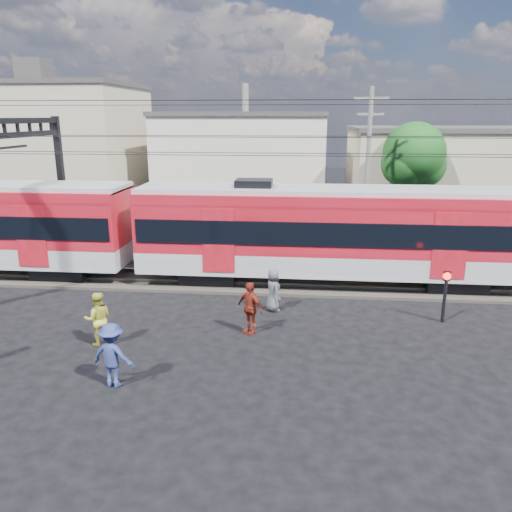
# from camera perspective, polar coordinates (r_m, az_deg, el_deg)

# --- Properties ---
(ground) EXTENTS (120.00, 120.00, 0.00)m
(ground) POSITION_cam_1_polar(r_m,az_deg,el_deg) (14.59, -5.75, -13.00)
(ground) COLOR black
(ground) RESTS_ON ground
(track_bed) EXTENTS (70.00, 3.40, 0.12)m
(track_bed) POSITION_cam_1_polar(r_m,az_deg,el_deg) (21.83, -1.72, -2.83)
(track_bed) COLOR #2D2823
(track_bed) RESTS_ON ground
(rail_near) EXTENTS (70.00, 0.12, 0.12)m
(rail_near) POSITION_cam_1_polar(r_m,az_deg,el_deg) (21.09, -1.97, -3.16)
(rail_near) COLOR #59544C
(rail_near) RESTS_ON track_bed
(rail_far) EXTENTS (70.00, 0.12, 0.12)m
(rail_far) POSITION_cam_1_polar(r_m,az_deg,el_deg) (22.50, -1.48, -1.93)
(rail_far) COLOR #59544C
(rail_far) RESTS_ON track_bed
(commuter_train) EXTENTS (50.30, 3.08, 4.17)m
(commuter_train) POSITION_cam_1_polar(r_m,az_deg,el_deg) (21.08, 9.05, 2.92)
(commuter_train) COLOR black
(commuter_train) RESTS_ON ground
(catenary) EXTENTS (70.00, 9.30, 7.52)m
(catenary) POSITION_cam_1_polar(r_m,az_deg,el_deg) (23.51, -23.57, 9.89)
(catenary) COLOR black
(catenary) RESTS_ON ground
(building_west) EXTENTS (14.28, 10.20, 9.30)m
(building_west) POSITION_cam_1_polar(r_m,az_deg,el_deg) (41.55, -23.16, 11.22)
(building_west) COLOR #B8AD8D
(building_west) RESTS_ON ground
(building_midwest) EXTENTS (12.24, 12.24, 7.30)m
(building_midwest) POSITION_cam_1_polar(r_m,az_deg,el_deg) (39.95, -1.18, 10.88)
(building_midwest) COLOR beige
(building_midwest) RESTS_ON ground
(building_mideast) EXTENTS (16.32, 10.20, 6.30)m
(building_mideast) POSITION_cam_1_polar(r_m,az_deg,el_deg) (38.45, 22.96, 8.73)
(building_mideast) COLOR #B8AD8D
(building_mideast) RESTS_ON ground
(utility_pole_mid) EXTENTS (1.80, 0.24, 8.50)m
(utility_pole_mid) POSITION_cam_1_polar(r_m,az_deg,el_deg) (27.85, 12.64, 10.25)
(utility_pole_mid) COLOR slate
(utility_pole_mid) RESTS_ON ground
(tree_near) EXTENTS (3.82, 3.64, 6.72)m
(tree_near) POSITION_cam_1_polar(r_m,az_deg,el_deg) (31.41, 17.86, 10.69)
(tree_near) COLOR #382619
(tree_near) RESTS_ON ground
(pedestrian_b) EXTENTS (1.04, 0.94, 1.75)m
(pedestrian_b) POSITION_cam_1_polar(r_m,az_deg,el_deg) (16.48, -17.60, -6.86)
(pedestrian_b) COLOR gold
(pedestrian_b) RESTS_ON ground
(pedestrian_c) EXTENTS (1.26, 0.87, 1.79)m
(pedestrian_c) POSITION_cam_1_polar(r_m,az_deg,el_deg) (13.96, -16.08, -10.84)
(pedestrian_c) COLOR navy
(pedestrian_c) RESTS_ON ground
(pedestrian_d) EXTENTS (1.10, 0.99, 1.79)m
(pedestrian_d) POSITION_cam_1_polar(r_m,az_deg,el_deg) (16.53, -0.72, -5.92)
(pedestrian_d) COLOR maroon
(pedestrian_d) RESTS_ON ground
(pedestrian_e) EXTENTS (0.82, 0.92, 1.59)m
(pedestrian_e) POSITION_cam_1_polar(r_m,az_deg,el_deg) (18.45, 1.95, -3.93)
(pedestrian_e) COLOR #48484D
(pedestrian_e) RESTS_ON ground
(crossing_signal) EXTENTS (0.27, 0.27, 1.86)m
(crossing_signal) POSITION_cam_1_polar(r_m,az_deg,el_deg) (18.46, 20.87, -3.34)
(crossing_signal) COLOR black
(crossing_signal) RESTS_ON ground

